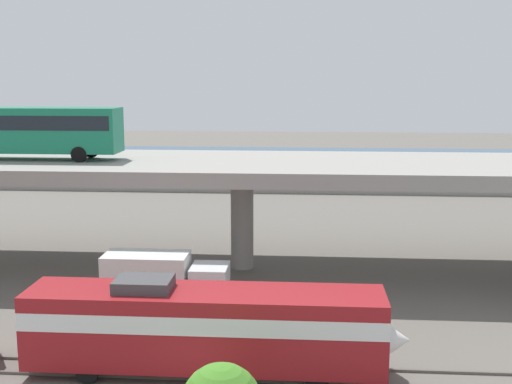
{
  "coord_description": "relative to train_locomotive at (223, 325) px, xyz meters",
  "views": [
    {
      "loc": [
        4.09,
        -22.41,
        12.6
      ],
      "look_at": [
        0.71,
        22.83,
        4.63
      ],
      "focal_mm": 46.34,
      "sensor_mm": 36.0,
      "label": 1
    }
  ],
  "objects": [
    {
      "name": "parked_car_0",
      "position": [
        9.71,
        53.7,
        -0.05
      ],
      "size": [
        4.4,
        1.96,
        1.5
      ],
      "color": "#515459",
      "rests_on": "pier_parking_lot"
    },
    {
      "name": "parked_car_3",
      "position": [
        -4.41,
        48.7,
        -0.05
      ],
      "size": [
        4.39,
        1.86,
        1.5
      ],
      "rotation": [
        0.0,
        0.0,
        3.14
      ],
      "color": "#B7B7BC",
      "rests_on": "pier_parking_lot"
    },
    {
      "name": "rail_strip_near",
      "position": [
        -0.69,
        -0.73,
        -2.13
      ],
      "size": [
        110.0,
        0.12,
        0.12
      ],
      "primitive_type": "cube",
      "color": "#59544C",
      "rests_on": "ground_plane"
    },
    {
      "name": "service_truck_west",
      "position": [
        -4.32,
        7.93,
        -0.56
      ],
      "size": [
        6.8,
        2.46,
        3.04
      ],
      "color": "silver",
      "rests_on": "ground_plane"
    },
    {
      "name": "parked_car_1",
      "position": [
        -26.81,
        52.88,
        -0.05
      ],
      "size": [
        4.69,
        1.93,
        1.5
      ],
      "color": "#B7B7BC",
      "rests_on": "pier_parking_lot"
    },
    {
      "name": "harbor_water",
      "position": [
        -0.69,
        74.0,
        -2.19
      ],
      "size": [
        140.0,
        36.0,
        0.01
      ],
      "primitive_type": "cube",
      "color": "#2D5170",
      "rests_on": "ground_plane"
    },
    {
      "name": "train_locomotive",
      "position": [
        0.0,
        0.0,
        0.0
      ],
      "size": [
        16.24,
        3.04,
        4.18
      ],
      "color": "maroon",
      "rests_on": "ground_plane"
    },
    {
      "name": "rail_strip_far",
      "position": [
        -0.69,
        0.73,
        -2.13
      ],
      "size": [
        110.0,
        0.12,
        0.12
      ],
      "primitive_type": "cube",
      "color": "#59544C",
      "rests_on": "ground_plane"
    },
    {
      "name": "highway_overpass",
      "position": [
        -0.69,
        16.0,
        4.4
      ],
      "size": [
        96.0,
        11.62,
        7.2
      ],
      "color": "gray",
      "rests_on": "ground_plane"
    },
    {
      "name": "parked_car_2",
      "position": [
        -2.3,
        50.89,
        -0.05
      ],
      "size": [
        4.07,
        1.97,
        1.5
      ],
      "rotation": [
        0.0,
        0.0,
        3.14
      ],
      "color": "#9E998C",
      "rests_on": "pier_parking_lot"
    },
    {
      "name": "transit_bus_on_overpass",
      "position": [
        -14.64,
        15.52,
        7.07
      ],
      "size": [
        12.0,
        2.68,
        3.4
      ],
      "color": "#197A56",
      "rests_on": "highway_overpass"
    },
    {
      "name": "pier_parking_lot",
      "position": [
        -0.69,
        51.0,
        -1.51
      ],
      "size": [
        63.66,
        13.25,
        1.37
      ],
      "primitive_type": "cube",
      "color": "gray",
      "rests_on": "ground_plane"
    }
  ]
}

